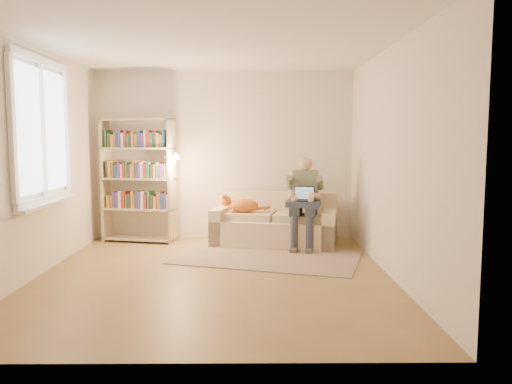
{
  "coord_description": "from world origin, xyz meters",
  "views": [
    {
      "loc": [
        0.44,
        -5.57,
        1.55
      ],
      "look_at": [
        0.49,
        1.0,
        0.85
      ],
      "focal_mm": 35.0,
      "sensor_mm": 36.0,
      "label": 1
    }
  ],
  "objects_px": {
    "laptop": "(300,197)",
    "bookshelf": "(139,174)",
    "cat": "(244,205)",
    "person": "(304,197)",
    "sofa": "(275,226)"
  },
  "relations": [
    {
      "from": "sofa",
      "to": "laptop",
      "type": "distance_m",
      "value": 0.67
    },
    {
      "from": "sofa",
      "to": "bookshelf",
      "type": "bearing_deg",
      "value": -173.32
    },
    {
      "from": "person",
      "to": "bookshelf",
      "type": "height_order",
      "value": "bookshelf"
    },
    {
      "from": "cat",
      "to": "bookshelf",
      "type": "bearing_deg",
      "value": -175.58
    },
    {
      "from": "laptop",
      "to": "person",
      "type": "bearing_deg",
      "value": 68.01
    },
    {
      "from": "bookshelf",
      "to": "cat",
      "type": "bearing_deg",
      "value": 4.42
    },
    {
      "from": "cat",
      "to": "laptop",
      "type": "distance_m",
      "value": 0.87
    },
    {
      "from": "cat",
      "to": "laptop",
      "type": "relative_size",
      "value": 2.09
    },
    {
      "from": "laptop",
      "to": "bookshelf",
      "type": "distance_m",
      "value": 2.46
    },
    {
      "from": "sofa",
      "to": "bookshelf",
      "type": "distance_m",
      "value": 2.18
    },
    {
      "from": "person",
      "to": "cat",
      "type": "xyz_separation_m",
      "value": [
        -0.86,
        0.21,
        -0.14
      ]
    },
    {
      "from": "sofa",
      "to": "person",
      "type": "xyz_separation_m",
      "value": [
        0.41,
        -0.23,
        0.45
      ]
    },
    {
      "from": "cat",
      "to": "bookshelf",
      "type": "height_order",
      "value": "bookshelf"
    },
    {
      "from": "person",
      "to": "laptop",
      "type": "distance_m",
      "value": 0.12
    },
    {
      "from": "laptop",
      "to": "bookshelf",
      "type": "relative_size",
      "value": 0.18
    }
  ]
}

